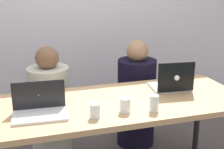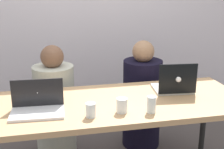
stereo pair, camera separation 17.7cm
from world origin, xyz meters
name	(u,v)px [view 1 (the left image)]	position (x,y,z in m)	size (l,w,h in m)	color
back_wall	(75,7)	(0.00, 1.49, 1.28)	(5.03, 0.10, 2.56)	silver
desk	(115,109)	(0.00, 0.00, 0.68)	(1.93, 0.76, 0.74)	tan
person_on_left	(50,109)	(-0.41, 0.63, 0.46)	(0.41, 0.41, 1.04)	#B5B7A8
person_on_right	(136,99)	(0.41, 0.63, 0.47)	(0.41, 0.41, 1.05)	black
laptop_back_right	(172,84)	(0.50, 0.09, 0.79)	(0.31, 0.30, 0.25)	silver
laptop_front_left	(40,108)	(-0.54, -0.08, 0.78)	(0.36, 0.25, 0.21)	silver
water_glass_center	(125,106)	(0.01, -0.20, 0.78)	(0.07, 0.07, 0.10)	white
water_glass_right	(154,104)	(0.20, -0.24, 0.79)	(0.06, 0.06, 0.11)	silver
water_glass_left	(95,112)	(-0.20, -0.22, 0.78)	(0.07, 0.07, 0.09)	silver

